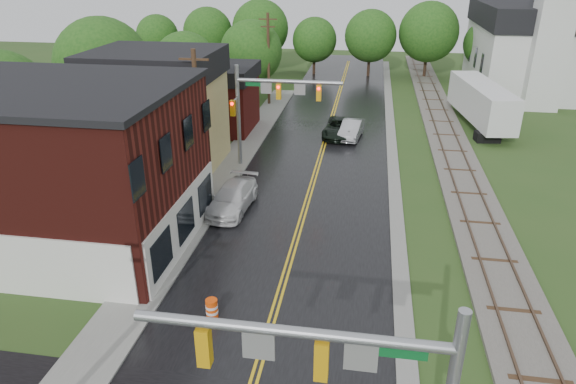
% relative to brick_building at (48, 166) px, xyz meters
% --- Properties ---
extents(main_road, '(10.00, 90.00, 0.02)m').
position_rel_brick_building_xyz_m(main_road, '(12.48, 15.00, -4.15)').
color(main_road, black).
rests_on(main_road, ground).
extents(curb_right, '(0.80, 70.00, 0.12)m').
position_rel_brick_building_xyz_m(curb_right, '(17.88, 20.00, -4.15)').
color(curb_right, gray).
rests_on(curb_right, ground).
extents(sidewalk_left, '(2.40, 50.00, 0.12)m').
position_rel_brick_building_xyz_m(sidewalk_left, '(6.28, 10.00, -4.15)').
color(sidewalk_left, gray).
rests_on(sidewalk_left, ground).
extents(brick_building, '(14.30, 10.30, 8.30)m').
position_rel_brick_building_xyz_m(brick_building, '(0.00, 0.00, 0.00)').
color(brick_building, '#4B1410').
rests_on(brick_building, ground).
extents(yellow_house, '(8.00, 7.00, 6.40)m').
position_rel_brick_building_xyz_m(yellow_house, '(1.48, 11.00, -0.95)').
color(yellow_house, tan).
rests_on(yellow_house, ground).
extents(darkred_building, '(7.00, 6.00, 4.40)m').
position_rel_brick_building_xyz_m(darkred_building, '(2.48, 20.00, -1.95)').
color(darkred_building, '#3F0F0C').
rests_on(darkred_building, ground).
extents(church, '(10.40, 18.40, 20.00)m').
position_rel_brick_building_xyz_m(church, '(32.48, 38.74, 1.68)').
color(church, silver).
rests_on(church, ground).
extents(railroad, '(3.20, 80.00, 0.30)m').
position_rel_brick_building_xyz_m(railroad, '(22.48, 20.00, -4.05)').
color(railroad, '#59544C').
rests_on(railroad, ground).
extents(traffic_signal_near, '(7.34, 0.30, 7.20)m').
position_rel_brick_building_xyz_m(traffic_signal_near, '(15.96, -13.00, 0.82)').
color(traffic_signal_near, gray).
rests_on(traffic_signal_near, ground).
extents(traffic_signal_far, '(7.34, 0.43, 7.20)m').
position_rel_brick_building_xyz_m(traffic_signal_far, '(9.01, 12.00, 0.82)').
color(traffic_signal_far, gray).
rests_on(traffic_signal_far, ground).
extents(utility_pole_b, '(1.80, 0.28, 9.00)m').
position_rel_brick_building_xyz_m(utility_pole_b, '(5.68, 7.00, 0.57)').
color(utility_pole_b, '#382616').
rests_on(utility_pole_b, ground).
extents(utility_pole_c, '(1.80, 0.28, 9.00)m').
position_rel_brick_building_xyz_m(utility_pole_c, '(5.68, 29.00, 0.57)').
color(utility_pole_c, '#382616').
rests_on(utility_pole_c, ground).
extents(tree_left_a, '(6.80, 6.80, 8.67)m').
position_rel_brick_building_xyz_m(tree_left_a, '(-7.36, 6.90, 0.96)').
color(tree_left_a, black).
rests_on(tree_left_a, ground).
extents(tree_left_b, '(7.60, 7.60, 9.69)m').
position_rel_brick_building_xyz_m(tree_left_b, '(-5.36, 16.90, 1.57)').
color(tree_left_b, black).
rests_on(tree_left_b, ground).
extents(tree_left_c, '(6.00, 6.00, 7.65)m').
position_rel_brick_building_xyz_m(tree_left_c, '(-1.36, 24.90, 0.36)').
color(tree_left_c, black).
rests_on(tree_left_c, ground).
extents(tree_left_e, '(6.40, 6.40, 8.16)m').
position_rel_brick_building_xyz_m(tree_left_e, '(3.64, 30.90, 0.66)').
color(tree_left_e, black).
rests_on(tree_left_e, ground).
extents(suv_dark, '(2.78, 5.46, 1.48)m').
position_rel_brick_building_xyz_m(suv_dark, '(13.56, 19.73, -3.41)').
color(suv_dark, black).
rests_on(suv_dark, ground).
extents(sedan_silver, '(2.15, 4.63, 1.47)m').
position_rel_brick_building_xyz_m(sedan_silver, '(14.55, 19.42, -3.42)').
color(sedan_silver, '#A2A3A7').
rests_on(sedan_silver, ground).
extents(pickup_white, '(2.45, 5.30, 1.50)m').
position_rel_brick_building_xyz_m(pickup_white, '(8.22, 4.80, -3.40)').
color(pickup_white, silver).
rests_on(pickup_white, ground).
extents(semi_trailer, '(4.18, 12.05, 3.75)m').
position_rel_brick_building_xyz_m(semi_trailer, '(25.63, 24.68, -1.91)').
color(semi_trailer, black).
rests_on(semi_trailer, ground).
extents(construction_barrel, '(0.54, 0.54, 0.89)m').
position_rel_brick_building_xyz_m(construction_barrel, '(9.98, -5.26, -3.71)').
color(construction_barrel, '#EA460A').
rests_on(construction_barrel, ground).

